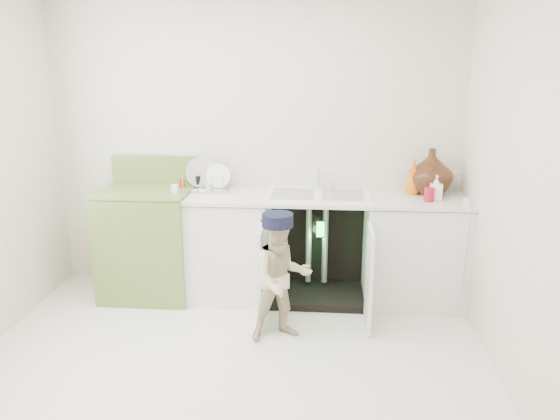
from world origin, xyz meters
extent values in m
plane|color=silver|center=(0.00, 0.00, 0.00)|extent=(3.50, 3.50, 0.00)
cube|color=silver|center=(0.00, 1.50, 1.25)|extent=(3.50, 2.50, 0.02)
cube|color=silver|center=(0.00, -1.50, 1.25)|extent=(3.50, 2.50, 0.02)
cube|color=silver|center=(1.75, 0.00, 1.25)|extent=(2.50, 3.00, 0.02)
cube|color=silver|center=(-0.25, 1.20, 0.43)|extent=(0.80, 0.60, 0.86)
cube|color=silver|center=(1.35, 1.20, 0.43)|extent=(0.80, 0.60, 0.86)
cube|color=black|center=(0.55, 1.47, 0.43)|extent=(0.80, 0.06, 0.86)
cube|color=black|center=(0.55, 1.20, 0.03)|extent=(0.80, 0.60, 0.06)
cylinder|color=gray|center=(0.48, 1.30, 0.45)|extent=(0.05, 0.05, 0.70)
cylinder|color=gray|center=(0.62, 1.30, 0.45)|extent=(0.05, 0.05, 0.70)
cylinder|color=gray|center=(0.55, 1.25, 0.62)|extent=(0.07, 0.18, 0.07)
cube|color=silver|center=(0.15, 0.70, 0.40)|extent=(0.03, 0.40, 0.76)
cube|color=silver|center=(0.95, 0.70, 0.40)|extent=(0.02, 0.40, 0.76)
cube|color=silver|center=(0.55, 1.20, 0.89)|extent=(2.44, 0.64, 0.03)
cube|color=silver|center=(0.55, 1.49, 0.98)|extent=(2.44, 0.02, 0.15)
cube|color=white|center=(0.55, 1.20, 0.90)|extent=(0.85, 0.55, 0.02)
cube|color=gray|center=(0.34, 1.20, 0.91)|extent=(0.34, 0.40, 0.01)
cube|color=gray|center=(0.76, 1.20, 0.91)|extent=(0.34, 0.40, 0.01)
cylinder|color=silver|center=(0.55, 1.42, 0.99)|extent=(0.03, 0.03, 0.17)
cylinder|color=silver|center=(0.55, 1.36, 1.06)|extent=(0.02, 0.14, 0.02)
cylinder|color=silver|center=(0.66, 1.42, 0.94)|extent=(0.04, 0.04, 0.06)
cylinder|color=white|center=(1.68, 0.89, 0.55)|extent=(0.01, 0.01, 0.70)
cube|color=white|center=(1.68, 0.98, 0.93)|extent=(0.04, 0.02, 0.06)
cube|color=silver|center=(-0.40, 1.32, 0.91)|extent=(0.42, 0.28, 0.02)
cylinder|color=silver|center=(-0.44, 1.34, 0.98)|extent=(0.26, 0.10, 0.25)
cylinder|color=white|center=(-0.29, 1.32, 0.98)|extent=(0.21, 0.05, 0.20)
cylinder|color=silver|center=(-0.57, 1.22, 0.98)|extent=(0.01, 0.01, 0.12)
cylinder|color=silver|center=(-0.49, 1.22, 0.98)|extent=(0.01, 0.01, 0.12)
cylinder|color=silver|center=(-0.40, 1.22, 0.98)|extent=(0.01, 0.01, 0.12)
cylinder|color=silver|center=(-0.32, 1.22, 0.98)|extent=(0.01, 0.01, 0.12)
cylinder|color=silver|center=(-0.23, 1.22, 0.98)|extent=(0.01, 0.01, 0.12)
imported|color=#452413|center=(1.47, 1.34, 1.09)|extent=(0.36, 0.36, 0.37)
imported|color=#DB5F0B|center=(1.33, 1.30, 1.04)|extent=(0.11, 0.11, 0.28)
imported|color=white|center=(1.48, 1.14, 1.00)|extent=(0.09, 0.09, 0.19)
cylinder|color=#B10F26|center=(1.42, 1.08, 0.96)|extent=(0.08, 0.08, 0.11)
cylinder|color=#B11C0F|center=(-0.59, 1.28, 0.95)|extent=(0.05, 0.05, 0.10)
cylinder|color=tan|center=(-0.35, 1.20, 0.94)|extent=(0.06, 0.06, 0.08)
cylinder|color=black|center=(-0.46, 1.32, 0.96)|extent=(0.04, 0.04, 0.12)
cube|color=white|center=(-0.61, 1.10, 0.95)|extent=(0.05, 0.05, 0.09)
cube|color=olive|center=(-0.88, 1.18, 0.45)|extent=(0.75, 0.65, 0.90)
cube|color=olive|center=(-0.88, 1.18, 0.92)|extent=(0.75, 0.65, 0.02)
cube|color=olive|center=(-0.88, 1.46, 1.04)|extent=(0.75, 0.06, 0.24)
cylinder|color=black|center=(-1.07, 1.02, 0.91)|extent=(0.17, 0.17, 0.02)
cylinder|color=silver|center=(-1.07, 1.02, 0.93)|extent=(0.20, 0.20, 0.01)
cylinder|color=black|center=(-1.07, 1.33, 0.91)|extent=(0.17, 0.17, 0.02)
cylinder|color=silver|center=(-1.07, 1.33, 0.93)|extent=(0.20, 0.20, 0.01)
cylinder|color=black|center=(-0.69, 1.02, 0.91)|extent=(0.17, 0.17, 0.02)
cylinder|color=silver|center=(-0.69, 1.02, 0.93)|extent=(0.20, 0.20, 0.01)
cylinder|color=black|center=(-0.69, 1.33, 0.91)|extent=(0.17, 0.17, 0.02)
cylinder|color=silver|center=(-0.69, 1.33, 0.93)|extent=(0.20, 0.20, 0.01)
imported|color=beige|center=(0.31, 0.48, 0.46)|extent=(0.55, 0.49, 0.93)
cylinder|color=black|center=(0.31, 0.48, 0.90)|extent=(0.29, 0.29, 0.09)
cube|color=black|center=(0.27, 0.58, 0.86)|extent=(0.19, 0.15, 0.01)
cube|color=black|center=(0.58, 0.86, 0.72)|extent=(0.07, 0.01, 0.14)
cube|color=#26F23F|center=(0.58, 0.85, 0.72)|extent=(0.06, 0.00, 0.12)
camera|label=1|loc=(0.59, -3.12, 1.99)|focal=35.00mm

